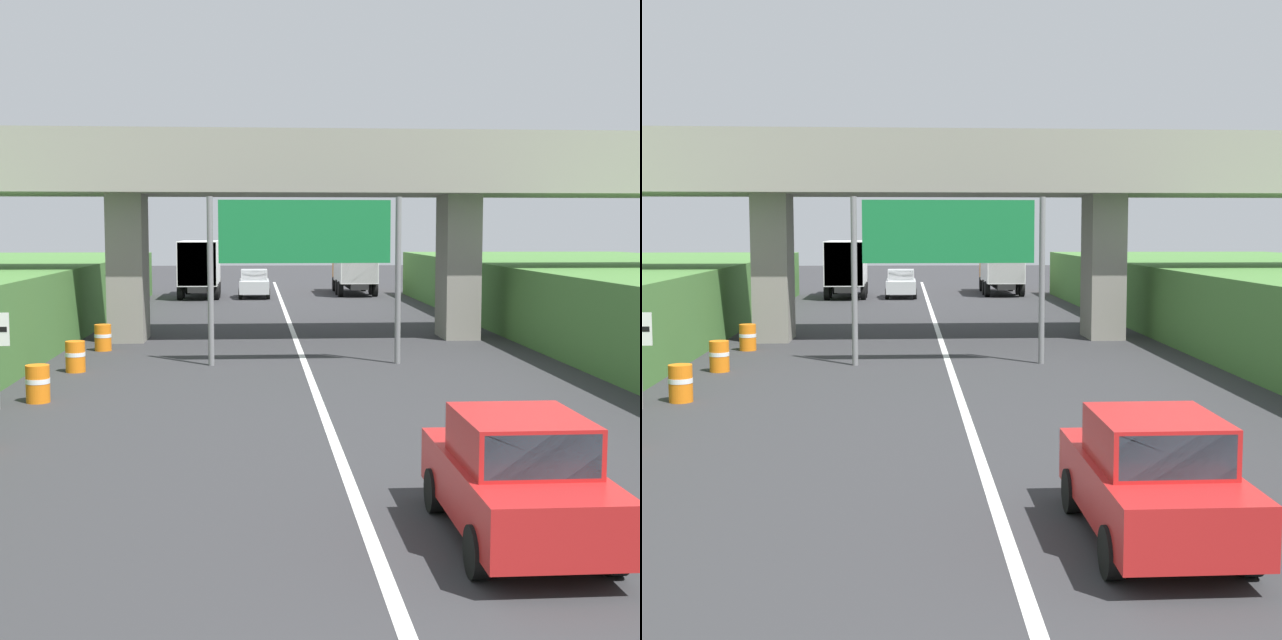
% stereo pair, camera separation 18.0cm
% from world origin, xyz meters
% --- Properties ---
extents(lane_centre_stripe, '(0.20, 86.18, 0.01)m').
position_xyz_m(lane_centre_stripe, '(0.00, 23.09, 0.00)').
color(lane_centre_stripe, white).
rests_on(lane_centre_stripe, ground).
extents(overpass_bridge, '(40.00, 4.80, 7.60)m').
position_xyz_m(overpass_bridge, '(0.00, 28.86, 5.71)').
color(overpass_bridge, gray).
rests_on(overpass_bridge, ground).
extents(overhead_highway_sign, '(5.88, 0.18, 5.10)m').
position_xyz_m(overhead_highway_sign, '(0.00, 22.25, 3.74)').
color(overhead_highway_sign, slate).
rests_on(overhead_highway_sign, ground).
extents(truck_white, '(2.44, 7.30, 3.44)m').
position_xyz_m(truck_white, '(-4.84, 50.59, 1.93)').
color(truck_white, black).
rests_on(truck_white, ground).
extents(truck_orange, '(2.44, 7.30, 3.44)m').
position_xyz_m(truck_orange, '(4.81, 52.57, 1.93)').
color(truck_orange, black).
rests_on(truck_orange, ground).
extents(car_red, '(1.86, 4.10, 1.72)m').
position_xyz_m(car_red, '(1.90, 6.25, 0.86)').
color(car_red, red).
rests_on(car_red, ground).
extents(car_silver, '(1.86, 4.10, 1.72)m').
position_xyz_m(car_silver, '(-1.55, 49.78, 0.86)').
color(car_silver, '#B2B5B7').
rests_on(car_silver, ground).
extents(construction_barrel_2, '(0.57, 0.57, 0.90)m').
position_xyz_m(construction_barrel_2, '(-6.70, 16.58, 0.46)').
color(construction_barrel_2, orange).
rests_on(construction_barrel_2, ground).
extents(construction_barrel_3, '(0.57, 0.57, 0.90)m').
position_xyz_m(construction_barrel_3, '(-6.72, 21.24, 0.46)').
color(construction_barrel_3, orange).
rests_on(construction_barrel_3, ground).
extents(construction_barrel_4, '(0.57, 0.57, 0.90)m').
position_xyz_m(construction_barrel_4, '(-6.69, 25.90, 0.46)').
color(construction_barrel_4, orange).
rests_on(construction_barrel_4, ground).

